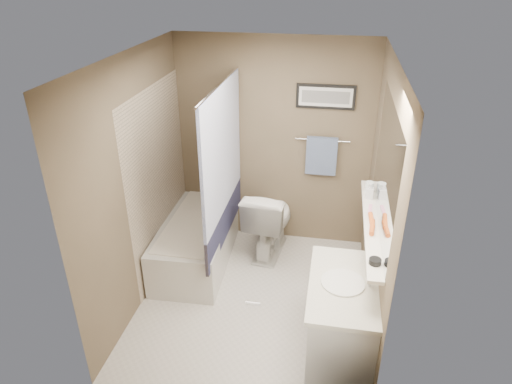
% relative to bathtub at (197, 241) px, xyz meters
% --- Properties ---
extents(ground, '(2.50, 2.50, 0.00)m').
position_rel_bathtub_xyz_m(ground, '(0.75, -0.57, -0.25)').
color(ground, beige).
rests_on(ground, ground).
extents(ceiling, '(2.20, 2.50, 0.04)m').
position_rel_bathtub_xyz_m(ceiling, '(0.75, -0.57, 2.13)').
color(ceiling, white).
rests_on(ceiling, wall_back).
extents(wall_back, '(2.20, 0.04, 2.40)m').
position_rel_bathtub_xyz_m(wall_back, '(0.75, 0.66, 0.95)').
color(wall_back, brown).
rests_on(wall_back, ground).
extents(wall_front, '(2.20, 0.04, 2.40)m').
position_rel_bathtub_xyz_m(wall_front, '(0.75, -1.80, 0.95)').
color(wall_front, brown).
rests_on(wall_front, ground).
extents(wall_left, '(0.04, 2.50, 2.40)m').
position_rel_bathtub_xyz_m(wall_left, '(-0.33, -0.57, 0.95)').
color(wall_left, brown).
rests_on(wall_left, ground).
extents(wall_right, '(0.04, 2.50, 2.40)m').
position_rel_bathtub_xyz_m(wall_right, '(1.83, -0.57, 0.95)').
color(wall_right, brown).
rests_on(wall_right, ground).
extents(tile_surround, '(0.02, 1.55, 2.00)m').
position_rel_bathtub_xyz_m(tile_surround, '(-0.34, -0.07, 0.75)').
color(tile_surround, '#B9A58C').
rests_on(tile_surround, wall_left).
extents(curtain_rod, '(0.02, 1.55, 0.02)m').
position_rel_bathtub_xyz_m(curtain_rod, '(0.35, -0.07, 1.80)').
color(curtain_rod, silver).
rests_on(curtain_rod, wall_left).
extents(curtain_upper, '(0.03, 1.45, 1.28)m').
position_rel_bathtub_xyz_m(curtain_upper, '(0.35, -0.07, 1.15)').
color(curtain_upper, white).
rests_on(curtain_upper, curtain_rod).
extents(curtain_lower, '(0.03, 1.45, 0.36)m').
position_rel_bathtub_xyz_m(curtain_lower, '(0.35, -0.07, 0.33)').
color(curtain_lower, '#262747').
rests_on(curtain_lower, curtain_rod).
extents(mirror, '(0.02, 1.60, 1.00)m').
position_rel_bathtub_xyz_m(mirror, '(1.84, -0.72, 1.37)').
color(mirror, silver).
rests_on(mirror, wall_right).
extents(shelf, '(0.12, 1.60, 0.03)m').
position_rel_bathtub_xyz_m(shelf, '(1.79, -0.72, 0.85)').
color(shelf, silver).
rests_on(shelf, wall_right).
extents(towel_bar, '(0.60, 0.02, 0.02)m').
position_rel_bathtub_xyz_m(towel_bar, '(1.30, 0.64, 1.05)').
color(towel_bar, silver).
rests_on(towel_bar, wall_back).
extents(towel, '(0.34, 0.05, 0.44)m').
position_rel_bathtub_xyz_m(towel, '(1.30, 0.62, 0.87)').
color(towel, '#8298BD').
rests_on(towel, towel_bar).
extents(art_frame, '(0.62, 0.02, 0.26)m').
position_rel_bathtub_xyz_m(art_frame, '(1.30, 0.66, 1.53)').
color(art_frame, black).
rests_on(art_frame, wall_back).
extents(art_mat, '(0.56, 0.00, 0.20)m').
position_rel_bathtub_xyz_m(art_mat, '(1.30, 0.65, 1.53)').
color(art_mat, white).
rests_on(art_mat, art_frame).
extents(art_image, '(0.50, 0.00, 0.13)m').
position_rel_bathtub_xyz_m(art_image, '(1.30, 0.64, 1.53)').
color(art_image, '#595959').
rests_on(art_image, art_mat).
extents(door, '(0.80, 0.02, 2.00)m').
position_rel_bathtub_xyz_m(door, '(1.30, -1.81, 0.75)').
color(door, silver).
rests_on(door, wall_front).
extents(door_handle, '(0.10, 0.02, 0.02)m').
position_rel_bathtub_xyz_m(door_handle, '(0.97, -1.76, 0.75)').
color(door_handle, silver).
rests_on(door_handle, door).
extents(bathtub, '(0.76, 1.53, 0.50)m').
position_rel_bathtub_xyz_m(bathtub, '(0.00, 0.00, 0.00)').
color(bathtub, silver).
rests_on(bathtub, ground).
extents(tub_rim, '(0.56, 1.36, 0.02)m').
position_rel_bathtub_xyz_m(tub_rim, '(-0.00, 0.00, 0.25)').
color(tub_rim, white).
rests_on(tub_rim, bathtub).
extents(toilet, '(0.56, 0.86, 0.83)m').
position_rel_bathtub_xyz_m(toilet, '(0.77, 0.31, 0.17)').
color(toilet, white).
rests_on(toilet, ground).
extents(vanity, '(0.50, 0.90, 0.80)m').
position_rel_bathtub_xyz_m(vanity, '(1.60, -1.23, 0.15)').
color(vanity, silver).
rests_on(vanity, ground).
extents(countertop, '(0.54, 0.96, 0.04)m').
position_rel_bathtub_xyz_m(countertop, '(1.59, -1.23, 0.57)').
color(countertop, beige).
rests_on(countertop, vanity).
extents(sink_basin, '(0.34, 0.34, 0.01)m').
position_rel_bathtub_xyz_m(sink_basin, '(1.58, -1.23, 0.60)').
color(sink_basin, silver).
rests_on(sink_basin, countertop).
extents(faucet_spout, '(0.02, 0.02, 0.10)m').
position_rel_bathtub_xyz_m(faucet_spout, '(1.78, -1.23, 0.64)').
color(faucet_spout, silver).
rests_on(faucet_spout, countertop).
extents(faucet_knob, '(0.05, 0.05, 0.05)m').
position_rel_bathtub_xyz_m(faucet_knob, '(1.78, -1.13, 0.62)').
color(faucet_knob, white).
rests_on(faucet_knob, countertop).
extents(candle_bowl_near, '(0.09, 0.09, 0.04)m').
position_rel_bathtub_xyz_m(candle_bowl_near, '(1.79, -1.32, 0.89)').
color(candle_bowl_near, black).
rests_on(candle_bowl_near, shelf).
extents(hair_brush_front, '(0.06, 0.22, 0.04)m').
position_rel_bathtub_xyz_m(hair_brush_front, '(1.79, -0.84, 0.89)').
color(hair_brush_front, '#C9521C').
rests_on(hair_brush_front, shelf).
extents(hair_brush_back, '(0.05, 0.22, 0.04)m').
position_rel_bathtub_xyz_m(hair_brush_back, '(1.79, -0.73, 0.89)').
color(hair_brush_back, '#D65A1E').
rests_on(hair_brush_back, shelf).
extents(pink_comb, '(0.05, 0.16, 0.01)m').
position_rel_bathtub_xyz_m(pink_comb, '(1.79, -0.50, 0.87)').
color(pink_comb, pink).
rests_on(pink_comb, shelf).
extents(glass_jar, '(0.08, 0.08, 0.10)m').
position_rel_bathtub_xyz_m(glass_jar, '(1.79, -0.16, 0.92)').
color(glass_jar, white).
rests_on(glass_jar, shelf).
extents(soap_bottle, '(0.07, 0.07, 0.14)m').
position_rel_bathtub_xyz_m(soap_bottle, '(1.79, -0.28, 0.94)').
color(soap_bottle, '#999999').
rests_on(soap_bottle, shelf).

